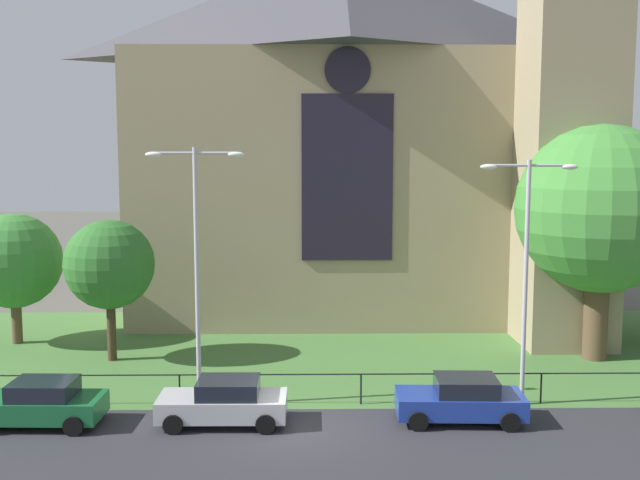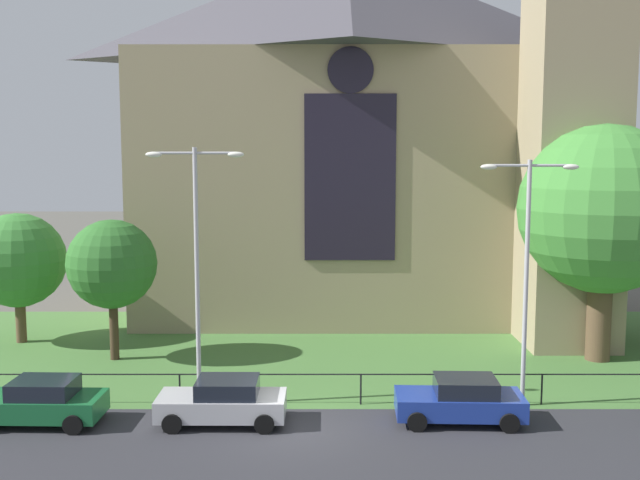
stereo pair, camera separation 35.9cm
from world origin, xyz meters
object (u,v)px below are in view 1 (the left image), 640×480
Objects in this scene: tree_right_near at (600,210)px; tree_left_far at (14,261)px; parked_car_green at (39,403)px; tree_left_near at (109,265)px; streetlamp_far at (526,252)px; parked_car_blue at (461,400)px; streetlamp_near at (196,246)px; church_building at (356,128)px; parked_car_silver at (224,402)px.

tree_left_far is at bearing 173.39° from tree_right_near.
tree_left_near is at bearing -90.90° from parked_car_green.
tree_left_near is at bearing 159.77° from streetlamp_far.
parked_car_green is (-16.40, -1.80, -4.73)m from streetlamp_far.
streetlamp_near is at bearing -8.26° from parked_car_blue.
streetlamp_near is (-6.49, -15.84, -4.57)m from church_building.
tree_right_near is at bearing -152.99° from parked_car_silver.
streetlamp_far is at bearing -144.56° from parked_car_blue.
streetlamp_far reaches higher than parked_car_green.
streetlamp_near is (9.85, -8.88, 1.81)m from tree_left_far.
parked_car_blue is at bearing -29.14° from tree_left_near.
tree_left_far is 1.45× the size of parked_car_silver.
church_building is 6.12× the size of parked_car_green.
streetlamp_near reaches higher than parked_car_green.
streetlamp_far is at bearing -129.55° from tree_right_near.
tree_left_near reaches higher than parked_car_silver.
streetlamp_far is at bearing 0.00° from streetlamp_near.
streetlamp_near is (4.63, -5.92, 1.54)m from tree_left_near.
parked_car_green is 1.01× the size of parked_car_silver.
parked_car_blue is at bearing -177.73° from parked_car_green.
parked_car_silver is at bearing -153.37° from tree_right_near.
tree_right_near is 17.94m from parked_car_silver.
tree_right_near is 23.30m from parked_car_green.
church_building reaches higher than streetlamp_far.
tree_left_far is at bearing -156.94° from church_building.
parked_car_blue is (7.86, 0.12, 0.00)m from parked_car_silver.
tree_left_near is at bearing -29.54° from tree_left_far.
tree_right_near is at bearing 50.45° from streetlamp_far.
tree_left_near is 0.67× the size of streetlamp_near.
parked_car_blue is (8.94, -1.64, -4.96)m from streetlamp_near.
tree_right_near is at bearing -45.59° from church_building.
streetlamp_near is 1.05× the size of streetlamp_far.
streetlamp_near is at bearing -42.03° from tree_left_far.
parked_car_blue is at bearing -29.25° from tree_left_far.
parked_car_blue is (-7.34, -7.50, -5.75)m from tree_right_near.
streetlamp_far is (21.29, -8.88, 1.58)m from tree_left_far.
church_building is at bearing 134.41° from tree_right_near.
tree_left_far is 21.77m from parked_car_blue.
streetlamp_near is (-16.27, -5.86, -0.79)m from tree_right_near.
church_building is 4.25× the size of tree_left_far.
tree_left_near is 1.43× the size of parked_car_green.
parked_car_green is at bearing -123.00° from church_building.
tree_left_far is 15.58m from parked_car_silver.
streetlamp_far is (4.95, -15.84, -4.80)m from church_building.
tree_right_near is 17.31m from streetlamp_near.
parked_car_green is 13.90m from parked_car_blue.
tree_left_far is 6.01m from tree_left_near.
tree_right_near is at bearing -6.61° from tree_left_far.
tree_right_near is 2.37× the size of parked_car_blue.
parked_car_blue is at bearing -178.73° from parked_car_silver.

